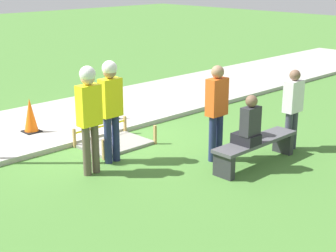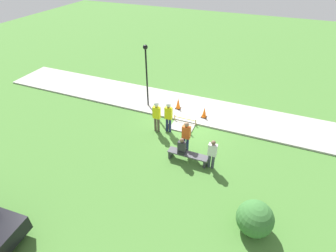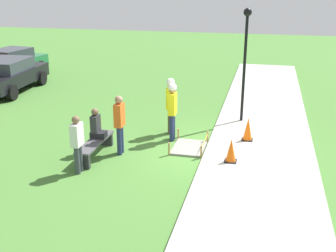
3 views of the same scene
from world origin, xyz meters
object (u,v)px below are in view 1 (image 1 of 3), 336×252
(traffic_cone_near_patch, at_px, (109,105))
(bystander_in_orange_shirt, at_px, (217,107))
(park_bench, at_px, (256,147))
(worker_assistant, at_px, (89,110))
(person_seated_on_bench, at_px, (249,125))
(worker_supervisor, at_px, (111,102))
(bystander_in_gray_shirt, at_px, (293,106))
(traffic_cone_far_patch, at_px, (30,115))

(traffic_cone_near_patch, height_order, bystander_in_orange_shirt, bystander_in_orange_shirt)
(park_bench, bearing_deg, traffic_cone_near_patch, -85.73)
(worker_assistant, bearing_deg, bystander_in_orange_shirt, 153.01)
(park_bench, distance_m, person_seated_on_bench, 0.57)
(worker_supervisor, height_order, bystander_in_orange_shirt, worker_supervisor)
(worker_assistant, distance_m, bystander_in_orange_shirt, 2.31)
(traffic_cone_near_patch, distance_m, person_seated_on_bench, 3.99)
(person_seated_on_bench, bearing_deg, worker_supervisor, -52.89)
(worker_supervisor, bearing_deg, traffic_cone_near_patch, -126.52)
(traffic_cone_near_patch, height_order, bystander_in_gray_shirt, bystander_in_gray_shirt)
(traffic_cone_far_patch, xyz_separation_m, bystander_in_orange_shirt, (-1.75, 3.62, 0.55))
(traffic_cone_far_patch, relative_size, park_bench, 0.37)
(park_bench, bearing_deg, bystander_in_orange_shirt, -62.65)
(bystander_in_orange_shirt, distance_m, bystander_in_gray_shirt, 1.63)
(traffic_cone_far_patch, height_order, park_bench, traffic_cone_far_patch)
(person_seated_on_bench, bearing_deg, traffic_cone_near_patch, -90.11)
(worker_assistant, xyz_separation_m, bystander_in_gray_shirt, (-3.54, 1.70, -0.26))
(worker_assistant, height_order, bystander_in_orange_shirt, worker_assistant)
(traffic_cone_far_patch, xyz_separation_m, bystander_in_gray_shirt, (-3.23, 4.27, 0.43))
(park_bench, bearing_deg, bystander_in_gray_shirt, -179.55)
(person_seated_on_bench, relative_size, worker_assistant, 0.47)
(worker_supervisor, bearing_deg, traffic_cone_far_patch, -82.61)
(person_seated_on_bench, distance_m, bystander_in_orange_shirt, 0.74)
(traffic_cone_far_patch, distance_m, worker_supervisor, 2.48)
(worker_assistant, bearing_deg, worker_supervisor, -161.68)
(traffic_cone_near_patch, bearing_deg, park_bench, 94.27)
(worker_supervisor, bearing_deg, bystander_in_orange_shirt, 139.06)
(person_seated_on_bench, bearing_deg, traffic_cone_far_patch, -67.54)
(bystander_in_gray_shirt, bearing_deg, traffic_cone_near_patch, -69.83)
(park_bench, xyz_separation_m, worker_assistant, (2.40, -1.71, 0.81))
(worker_supervisor, bearing_deg, worker_assistant, 18.32)
(bystander_in_orange_shirt, bearing_deg, worker_supervisor, -40.94)
(traffic_cone_far_patch, bearing_deg, bystander_in_orange_shirt, 115.78)
(worker_assistant, height_order, bystander_in_gray_shirt, worker_assistant)
(traffic_cone_far_patch, height_order, bystander_in_gray_shirt, bystander_in_gray_shirt)
(park_bench, relative_size, person_seated_on_bench, 2.21)
(worker_assistant, relative_size, bystander_in_orange_shirt, 1.07)
(traffic_cone_far_patch, distance_m, park_bench, 4.76)
(traffic_cone_far_patch, bearing_deg, bystander_in_gray_shirt, 127.14)
(worker_supervisor, xyz_separation_m, worker_assistant, (0.61, 0.20, 0.01))
(person_seated_on_bench, bearing_deg, park_bench, -170.51)
(bystander_in_gray_shirt, bearing_deg, bystander_in_orange_shirt, -23.64)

